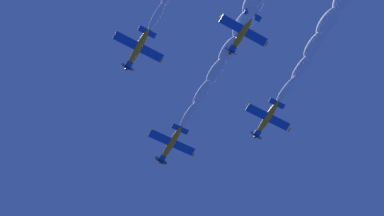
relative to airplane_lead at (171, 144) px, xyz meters
The scene contains 5 objects.
airplane_lead is the anchor object (origin of this frame).
airplane_left_wingman 18.75m from the airplane_lead, 58.81° to the right, with size 8.39×9.35×3.21m.
airplane_right_wingman 18.27m from the airplane_lead, 33.94° to the left, with size 8.39×9.34×3.20m.
airplane_slot_tail 24.27m from the airplane_lead, 10.49° to the right, with size 8.36×9.35×3.57m.
smoke_trail_lead 26.03m from the airplane_lead, 11.34° to the right, with size 34.21×9.00×5.76m.
Camera 1 is at (30.23, -23.67, 1.81)m, focal length 49.59 mm.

